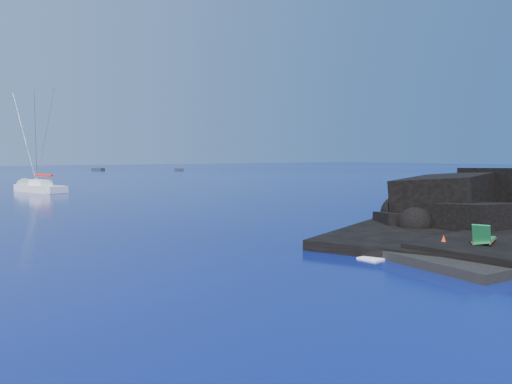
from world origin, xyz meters
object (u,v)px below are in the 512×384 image
deck_chair (484,234)px  distant_boat_a (98,170)px  marker_cone (444,242)px  sailboat (39,192)px  distant_boat_b (179,170)px

deck_chair → distant_boat_a: bearing=56.7°
marker_cone → distant_boat_a: size_ratio=0.12×
sailboat → distant_boat_a: (31.08, 76.45, 0.00)m
distant_boat_b → distant_boat_a: bearing=149.4°
distant_boat_a → distant_boat_b: bearing=-53.5°
marker_cone → distant_boat_a: marker_cone is taller
sailboat → distant_boat_a: 82.53m
marker_cone → deck_chair: bearing=-45.3°
deck_chair → sailboat: bearing=75.4°
marker_cone → distant_boat_a: bearing=78.3°
marker_cone → distant_boat_b: size_ratio=0.14×
deck_chair → distant_boat_b: bearing=47.0°
deck_chair → distant_boat_a: (24.68, 124.90, -0.96)m
deck_chair → distant_boat_b: (42.24, 111.28, -0.96)m
sailboat → deck_chair: size_ratio=6.37×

